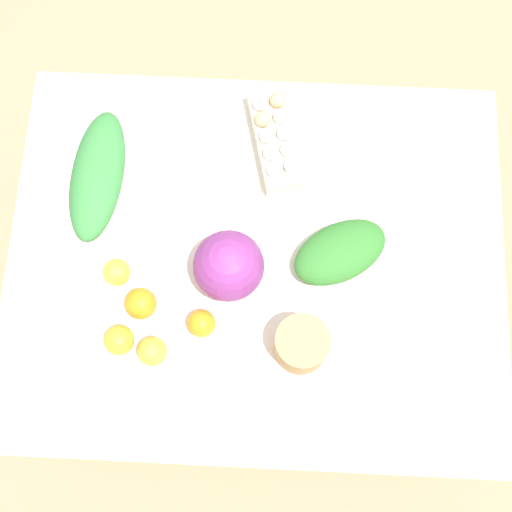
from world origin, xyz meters
name	(u,v)px	position (x,y,z in m)	size (l,w,h in m)	color
ground_plane	(256,317)	(0.00, 0.00, 0.00)	(8.00, 8.00, 0.00)	#937A5B
dining_table	(256,268)	(0.00, 0.00, 0.62)	(1.26, 1.02, 0.71)	silver
cabbage_purple	(229,266)	(-0.06, -0.05, 0.80)	(0.17, 0.17, 0.17)	#7A2D75
egg_carton	(276,139)	(0.04, 0.31, 0.75)	(0.16, 0.30, 0.09)	beige
paper_bag	(302,345)	(0.12, -0.23, 0.77)	(0.13, 0.13, 0.12)	#A87F51
greens_bunch_beet_tops	(97,175)	(-0.42, 0.19, 0.76)	(0.36, 0.13, 0.09)	#337538
greens_bunch_scallion	(340,252)	(0.21, 0.01, 0.75)	(0.25, 0.15, 0.08)	#2D6B28
orange_0	(119,340)	(-0.32, -0.23, 0.75)	(0.07, 0.07, 0.07)	orange
orange_1	(141,304)	(-0.27, -0.14, 0.75)	(0.08, 0.08, 0.08)	orange
orange_2	(201,323)	(-0.12, -0.18, 0.75)	(0.07, 0.07, 0.07)	orange
orange_3	(152,351)	(-0.24, -0.25, 0.75)	(0.07, 0.07, 0.07)	#F9A833
orange_4	(117,272)	(-0.34, -0.06, 0.75)	(0.07, 0.07, 0.07)	#F9A833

